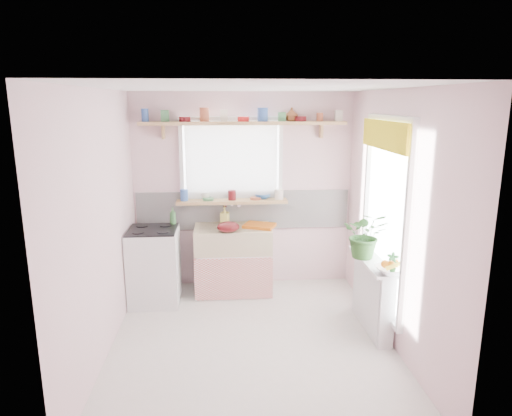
{
  "coord_description": "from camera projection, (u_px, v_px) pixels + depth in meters",
  "views": [
    {
      "loc": [
        -0.27,
        -4.18,
        2.38
      ],
      "look_at": [
        0.09,
        0.55,
        1.27
      ],
      "focal_mm": 32.0,
      "sensor_mm": 36.0,
      "label": 1
    }
  ],
  "objects": [
    {
      "name": "colander",
      "position": [
        228.0,
        227.0,
        5.47
      ],
      "size": [
        0.35,
        0.35,
        0.12
      ],
      "primitive_type": "ellipsoid",
      "rotation": [
        0.0,
        0.0,
        0.4
      ],
      "color": "#510E11",
      "rests_on": "sink_unit"
    },
    {
      "name": "fruit",
      "position": [
        391.0,
        264.0,
        4.34
      ],
      "size": [
        0.2,
        0.14,
        0.1
      ],
      "color": "orange",
      "rests_on": "fruit_bowl"
    },
    {
      "name": "fruit_bowl",
      "position": [
        391.0,
        270.0,
        4.34
      ],
      "size": [
        0.31,
        0.31,
        0.07
      ],
      "primitive_type": "imported",
      "rotation": [
        0.0,
        0.0,
        0.14
      ],
      "color": "white",
      "rests_on": "radiator_ledge"
    },
    {
      "name": "dish_tray",
      "position": [
        259.0,
        226.0,
        5.68
      ],
      "size": [
        0.45,
        0.4,
        0.04
      ],
      "primitive_type": "cube",
      "rotation": [
        0.0,
        0.0,
        -0.4
      ],
      "color": "#CE6412",
      "rests_on": "sink_unit"
    },
    {
      "name": "sill_crockery",
      "position": [
        232.0,
        195.0,
        5.77
      ],
      "size": [
        1.35,
        0.11,
        0.12
      ],
      "color": "#3359A5",
      "rests_on": "windowsill"
    },
    {
      "name": "soap_bottle_sink",
      "position": [
        225.0,
        215.0,
        5.84
      ],
      "size": [
        0.12,
        0.12,
        0.21
      ],
      "primitive_type": "imported",
      "rotation": [
        0.0,
        0.0,
        -0.31
      ],
      "color": "#EBE068",
      "rests_on": "sink_unit"
    },
    {
      "name": "jade_plant",
      "position": [
        365.0,
        235.0,
        4.75
      ],
      "size": [
        0.54,
        0.5,
        0.5
      ],
      "primitive_type": "imported",
      "rotation": [
        0.0,
        0.0,
        -0.28
      ],
      "color": "#2C5923",
      "rests_on": "radiator_ledge"
    },
    {
      "name": "windowsill",
      "position": [
        232.0,
        201.0,
        5.79
      ],
      "size": [
        1.4,
        0.22,
        0.04
      ],
      "primitive_type": "cube",
      "color": "tan",
      "rests_on": "room"
    },
    {
      "name": "sink_unit",
      "position": [
        233.0,
        259.0,
        5.77
      ],
      "size": [
        0.95,
        0.65,
        1.11
      ],
      "color": "white",
      "rests_on": "ground"
    },
    {
      "name": "cooker_bottle",
      "position": [
        173.0,
        216.0,
        5.56
      ],
      "size": [
        0.08,
        0.08,
        0.21
      ],
      "primitive_type": "imported",
      "rotation": [
        0.0,
        0.0,
        0.01
      ],
      "color": "#38713A",
      "rests_on": "cooker"
    },
    {
      "name": "cooker",
      "position": [
        154.0,
        266.0,
        5.46
      ],
      "size": [
        0.58,
        0.58,
        0.93
      ],
      "color": "white",
      "rests_on": "ground"
    },
    {
      "name": "herb_pot",
      "position": [
        392.0,
        263.0,
        4.33
      ],
      "size": [
        0.13,
        0.11,
        0.21
      ],
      "primitive_type": "imported",
      "rotation": [
        0.0,
        0.0,
        -0.34
      ],
      "color": "#28652D",
      "rests_on": "radiator_ledge"
    },
    {
      "name": "pine_shelf",
      "position": [
        243.0,
        123.0,
        5.57
      ],
      "size": [
        2.52,
        0.24,
        0.04
      ],
      "primitive_type": "cube",
      "color": "tan",
      "rests_on": "room"
    },
    {
      "name": "shelf_vase",
      "position": [
        292.0,
        114.0,
        5.65
      ],
      "size": [
        0.19,
        0.19,
        0.16
      ],
      "primitive_type": "imported",
      "rotation": [
        0.0,
        0.0,
        0.26
      ],
      "color": "brown",
      "rests_on": "pine_shelf"
    },
    {
      "name": "shelf_crockery",
      "position": [
        243.0,
        117.0,
        5.55
      ],
      "size": [
        2.47,
        0.11,
        0.12
      ],
      "color": "#3359A5",
      "rests_on": "pine_shelf"
    },
    {
      "name": "sill_bowl",
      "position": [
        263.0,
        196.0,
        5.86
      ],
      "size": [
        0.25,
        0.25,
        0.06
      ],
      "primitive_type": "imported",
      "rotation": [
        0.0,
        0.0,
        -0.33
      ],
      "color": "#3161A1",
      "rests_on": "windowsill"
    },
    {
      "name": "sill_cup",
      "position": [
        206.0,
        196.0,
        5.81
      ],
      "size": [
        0.12,
        0.12,
        0.09
      ],
      "primitive_type": "imported",
      "rotation": [
        0.0,
        0.0,
        0.08
      ],
      "color": "beige",
      "rests_on": "windowsill"
    },
    {
      "name": "room",
      "position": [
        304.0,
        192.0,
        5.19
      ],
      "size": [
        3.2,
        3.2,
        3.2
      ],
      "color": "silver",
      "rests_on": "ground"
    },
    {
      "name": "radiator_ledge",
      "position": [
        373.0,
        293.0,
        4.82
      ],
      "size": [
        0.22,
        0.95,
        0.78
      ],
      "color": "white",
      "rests_on": "ground"
    }
  ]
}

